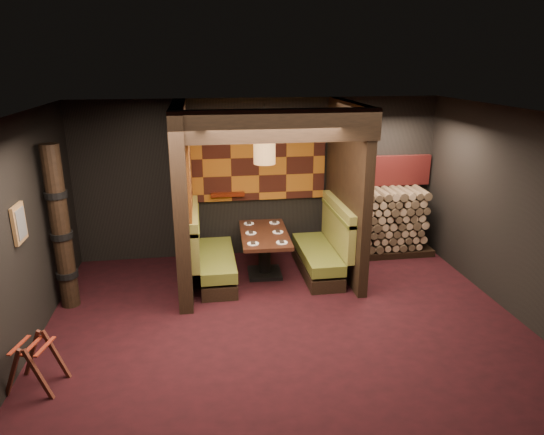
{
  "coord_description": "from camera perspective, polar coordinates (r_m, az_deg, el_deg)",
  "views": [
    {
      "loc": [
        -1.07,
        -5.72,
        3.47
      ],
      "look_at": [
        0.0,
        1.3,
        1.15
      ],
      "focal_mm": 32.0,
      "sensor_mm": 36.0,
      "label": 1
    }
  ],
  "objects": [
    {
      "name": "totem_column",
      "position": [
        7.46,
        -23.59,
        -1.3
      ],
      "size": [
        0.31,
        0.31,
        2.4
      ],
      "color": "black",
      "rests_on": "floor"
    },
    {
      "name": "header_beam",
      "position": [
        6.56,
        0.58,
        10.74
      ],
      "size": [
        2.85,
        0.18,
        0.44
      ],
      "primitive_type": "cube",
      "color": "black",
      "rests_on": "partition_left"
    },
    {
      "name": "tapa_side_panel",
      "position": [
        7.72,
        -9.71,
        5.72
      ],
      "size": [
        0.04,
        1.85,
        1.45
      ],
      "primitive_type": "cube",
      "color": "#A35918",
      "rests_on": "partition_left"
    },
    {
      "name": "floor",
      "position": [
        6.78,
        1.69,
        -12.79
      ],
      "size": [
        6.5,
        5.5,
        0.02
      ],
      "primitive_type": "cube",
      "color": "black",
      "rests_on": "ground"
    },
    {
      "name": "partition_left",
      "position": [
        7.65,
        -10.45,
        2.29
      ],
      "size": [
        0.2,
        2.2,
        2.85
      ],
      "primitive_type": "cube",
      "color": "black",
      "rests_on": "floor"
    },
    {
      "name": "lacquer_shelf",
      "position": [
        8.69,
        -5.26,
        2.73
      ],
      "size": [
        0.6,
        0.12,
        0.07
      ],
      "primitive_type": "cube",
      "color": "#5B1909",
      "rests_on": "wall_back"
    },
    {
      "name": "bay_front_post",
      "position": [
        8.32,
        8.83,
        3.64
      ],
      "size": [
        0.08,
        0.08,
        2.85
      ],
      "primitive_type": "cube",
      "color": "black",
      "rests_on": "floor"
    },
    {
      "name": "wall_right",
      "position": [
        7.46,
        27.28,
        0.11
      ],
      "size": [
        0.02,
        5.5,
        2.85
      ],
      "primitive_type": "cube",
      "color": "black",
      "rests_on": "ground"
    },
    {
      "name": "place_settings",
      "position": [
        7.98,
        -0.9,
        -1.75
      ],
      "size": [
        0.66,
        1.17,
        0.03
      ],
      "color": "white",
      "rests_on": "dining_table"
    },
    {
      "name": "wall_front",
      "position": [
        3.75,
        9.7,
        -15.18
      ],
      "size": [
        6.5,
        0.02,
        2.85
      ],
      "primitive_type": "cube",
      "color": "black",
      "rests_on": "ground"
    },
    {
      "name": "mosaic_header",
      "position": [
        9.26,
        12.86,
        5.37
      ],
      "size": [
        1.83,
        0.1,
        0.56
      ],
      "primitive_type": "cube",
      "color": "maroon",
      "rests_on": "wall_back"
    },
    {
      "name": "luggage_rack",
      "position": [
        6.12,
        -26.13,
        -14.98
      ],
      "size": [
        0.66,
        0.54,
        0.63
      ],
      "color": "#4A2016",
      "rests_on": "floor"
    },
    {
      "name": "pendant_lamp",
      "position": [
        7.57,
        -0.9,
        8.02
      ],
      "size": [
        0.34,
        0.34,
        0.93
      ],
      "color": "olive",
      "rests_on": "ceiling"
    },
    {
      "name": "framed_picture",
      "position": [
        6.47,
        -27.6,
        -0.63
      ],
      "size": [
        0.05,
        0.36,
        0.46
      ],
      "color": "#9C7042",
      "rests_on": "wall_left"
    },
    {
      "name": "wall_left",
      "position": [
        6.46,
        -27.99,
        -2.56
      ],
      "size": [
        0.02,
        5.5,
        2.85
      ],
      "primitive_type": "cube",
      "color": "black",
      "rests_on": "ground"
    },
    {
      "name": "partition_right",
      "position": [
        8.05,
        8.76,
        3.16
      ],
      "size": [
        0.15,
        2.1,
        2.85
      ],
      "primitive_type": "cube",
      "color": "black",
      "rests_on": "floor"
    },
    {
      "name": "ceiling",
      "position": [
        5.85,
        1.96,
        12.11
      ],
      "size": [
        6.5,
        5.5,
        0.02
      ],
      "primitive_type": "cube",
      "color": "black",
      "rests_on": "ground"
    },
    {
      "name": "booth_bench_left",
      "position": [
        7.98,
        -7.24,
        -4.67
      ],
      "size": [
        0.68,
        1.6,
        1.14
      ],
      "color": "black",
      "rests_on": "floor"
    },
    {
      "name": "tapa_back_panel",
      "position": [
        8.65,
        -1.58,
        7.09
      ],
      "size": [
        2.4,
        0.06,
        1.55
      ],
      "primitive_type": "cube",
      "color": "#A35918",
      "rests_on": "wall_back"
    },
    {
      "name": "wall_back",
      "position": [
        8.79,
        -1.43,
        4.63
      ],
      "size": [
        6.5,
        0.02,
        2.85
      ],
      "primitive_type": "cube",
      "color": "black",
      "rests_on": "ground"
    },
    {
      "name": "booth_bench_right",
      "position": [
        8.23,
        6.07,
        -3.92
      ],
      "size": [
        0.68,
        1.6,
        1.14
      ],
      "color": "black",
      "rests_on": "floor"
    },
    {
      "name": "firewood_stack",
      "position": [
        9.19,
        13.21,
        -0.52
      ],
      "size": [
        1.73,
        0.7,
        1.22
      ],
      "color": "black",
      "rests_on": "floor"
    },
    {
      "name": "dining_table",
      "position": [
        8.06,
        -0.89,
        -3.39
      ],
      "size": [
        0.83,
        1.45,
        0.75
      ],
      "color": "black",
      "rests_on": "floor"
    }
  ]
}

